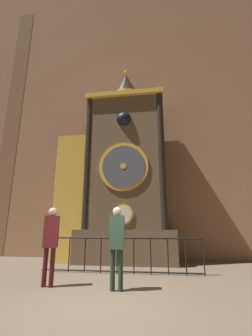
% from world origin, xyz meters
% --- Properties ---
extents(ground_plane, '(28.00, 28.00, 0.00)m').
position_xyz_m(ground_plane, '(0.00, 0.00, 0.00)').
color(ground_plane, brown).
extents(cathedral_back_wall, '(24.00, 0.32, 15.85)m').
position_xyz_m(cathedral_back_wall, '(-0.09, 6.03, 7.91)').
color(cathedral_back_wall, '#936B4C').
rests_on(cathedral_back_wall, ground_plane).
extents(clock_tower, '(4.85, 1.77, 8.64)m').
position_xyz_m(clock_tower, '(-0.57, 4.79, 3.47)').
color(clock_tower, brown).
rests_on(clock_tower, ground_plane).
extents(railing_fence, '(4.63, 0.05, 1.04)m').
position_xyz_m(railing_fence, '(0.09, 2.80, 0.57)').
color(railing_fence, black).
rests_on(railing_fence, ground_plane).
extents(visitor_near, '(0.39, 0.31, 1.83)m').
position_xyz_m(visitor_near, '(-1.52, 1.06, 1.11)').
color(visitor_near, '#461518').
rests_on(visitor_near, ground_plane).
extents(visitor_far, '(0.36, 0.25, 1.82)m').
position_xyz_m(visitor_far, '(0.16, 0.95, 1.10)').
color(visitor_far, '#213427').
rests_on(visitor_far, ground_plane).
extents(stanchion_post, '(0.28, 0.28, 0.95)m').
position_xyz_m(stanchion_post, '(-2.62, 3.05, 0.30)').
color(stanchion_post, gray).
rests_on(stanchion_post, ground_plane).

